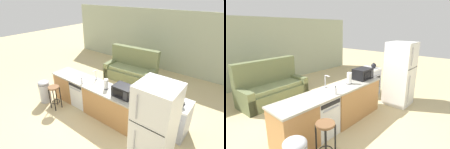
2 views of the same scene
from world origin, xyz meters
TOP-DOWN VIEW (x-y plane):
  - ground_plane at (0.00, 0.00)m, footprint 24.00×24.00m
  - wall_back at (0.30, 4.20)m, footprint 10.00×0.06m
  - kitchen_counter at (0.24, 0.00)m, footprint 2.94×0.66m
  - dishwasher at (-0.25, -0.00)m, footprint 0.58×0.61m
  - stove_range at (2.35, 0.55)m, footprint 0.76×0.68m
  - refrigerator at (2.35, -0.55)m, footprint 0.72×0.73m
  - microwave at (1.25, -0.00)m, footprint 0.50×0.37m
  - sink_faucet at (0.10, 0.21)m, footprint 0.07×0.18m
  - paper_towel_roll at (0.68, 0.00)m, footprint 0.14×0.14m
  - soap_bottle at (-0.03, -0.21)m, footprint 0.06×0.06m
  - kettle at (2.52, 0.42)m, footprint 0.21×0.17m
  - bar_stool at (-0.76, -0.67)m, footprint 0.32×0.32m
  - trash_bin at (-1.34, -0.66)m, footprint 0.35×0.35m
  - couch at (-0.07, 2.45)m, footprint 2.06×1.04m

SIDE VIEW (x-z plane):
  - ground_plane at x=0.00m, z-range 0.00..0.00m
  - trash_bin at x=-1.34m, z-range 0.01..0.75m
  - couch at x=-0.07m, z-range -0.24..1.03m
  - kitchen_counter at x=0.24m, z-range -0.03..0.87m
  - dishwasher at x=-0.25m, z-range 0.00..0.84m
  - stove_range at x=2.35m, z-range 0.00..0.90m
  - bar_stool at x=-0.76m, z-range 0.17..0.91m
  - refrigerator at x=2.35m, z-range 0.00..1.83m
  - soap_bottle at x=-0.03m, z-range 0.88..1.06m
  - kettle at x=2.52m, z-range 0.89..1.08m
  - sink_faucet at x=0.10m, z-range 0.88..1.18m
  - paper_towel_roll at x=0.68m, z-range 0.90..1.18m
  - microwave at x=1.25m, z-range 0.90..1.18m
  - wall_back at x=0.30m, z-range 0.00..2.60m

